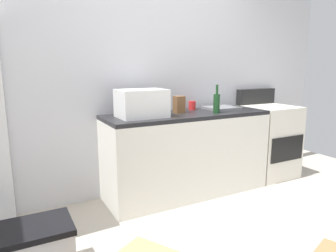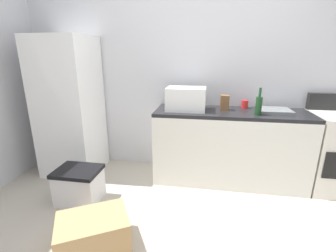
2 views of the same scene
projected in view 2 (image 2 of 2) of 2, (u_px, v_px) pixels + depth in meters
ground_plane at (199, 247)px, 1.95m from camera, size 6.00×6.00×0.00m
wall_back at (207, 74)px, 3.04m from camera, size 5.00×0.10×2.60m
kitchen_counter at (228, 146)px, 2.91m from camera, size 1.80×0.60×0.90m
refrigerator at (70, 107)px, 3.06m from camera, size 0.68×0.66×1.76m
stove_oven at (336, 151)px, 2.72m from camera, size 0.60×0.61×1.10m
microwave at (186, 99)px, 2.80m from camera, size 0.46×0.34×0.27m
sink_basin at (274, 110)px, 2.75m from camera, size 0.36×0.32×0.03m
wine_bottle at (259, 105)px, 2.57m from camera, size 0.07×0.07×0.30m
coffee_mug at (245, 104)px, 2.91m from camera, size 0.08×0.08×0.10m
knife_block at (225, 103)px, 2.80m from camera, size 0.10×0.10×0.18m
cardboard_box_large at (93, 233)px, 1.91m from camera, size 0.67×0.61×0.29m
storage_bin at (79, 185)px, 2.53m from camera, size 0.46×0.36×0.38m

